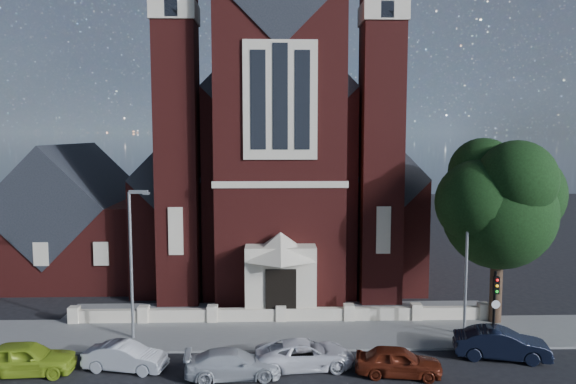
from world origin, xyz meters
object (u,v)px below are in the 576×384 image
at_px(church, 278,167).
at_px(parish_hall, 73,224).
at_px(car_dark_red, 398,361).
at_px(car_navy, 501,344).
at_px(street_lamp_right, 468,254).
at_px(traffic_signal, 495,298).
at_px(street_lamp_left, 133,256).
at_px(car_white_suv, 305,354).
at_px(car_silver_a, 125,357).
at_px(street_tree, 503,206).
at_px(car_lime_van, 25,358).
at_px(car_silver_b, 233,364).

xyz_separation_m(church, parish_hall, (-16.00, -4.94, -4.17)).
height_order(parish_hall, car_dark_red, parish_hall).
relative_size(church, car_navy, 7.72).
height_order(street_lamp_right, traffic_signal, street_lamp_right).
bearing_deg(car_dark_red, street_lamp_left, 78.60).
distance_m(car_white_suv, car_navy, 9.77).
distance_m(traffic_signal, car_dark_red, 6.89).
relative_size(street_lamp_right, car_dark_red, 2.06).
bearing_deg(street_lamp_left, car_silver_a, -82.45).
relative_size(street_tree, street_lamp_left, 1.32).
xyz_separation_m(street_tree, car_silver_a, (-19.99, -5.64, -6.32)).
height_order(car_silver_a, car_dark_red, car_dark_red).
bearing_deg(car_dark_red, car_silver_a, 94.61).
relative_size(parish_hall, street_lamp_left, 1.51).
height_order(church, traffic_signal, church).
xyz_separation_m(church, car_white_suv, (1.03, -22.84, -7.53)).
bearing_deg(car_lime_van, car_silver_a, -89.73).
relative_size(traffic_signal, car_navy, 0.88).
relative_size(church, traffic_signal, 8.72).
bearing_deg(church, street_lamp_left, -112.66).
bearing_deg(street_tree, car_dark_red, -137.98).
bearing_deg(traffic_signal, car_lime_van, -173.21).
xyz_separation_m(car_silver_a, car_white_suv, (8.42, 0.03, 0.02)).
relative_size(car_silver_b, car_white_suv, 0.93).
relative_size(traffic_signal, car_silver_b, 0.91).
height_order(parish_hall, car_white_suv, parish_hall).
bearing_deg(car_silver_b, street_lamp_left, 44.41).
height_order(street_tree, car_silver_b, street_tree).
distance_m(parish_hall, car_silver_b, 23.57).
xyz_separation_m(church, car_dark_red, (5.27, -23.83, -7.51)).
xyz_separation_m(traffic_signal, car_dark_red, (-5.73, -3.32, -1.91)).
relative_size(car_lime_van, car_silver_b, 1.03).
relative_size(car_lime_van, car_navy, 0.99).
relative_size(street_lamp_right, car_navy, 1.79).
bearing_deg(car_navy, parish_hall, 70.20).
xyz_separation_m(street_tree, street_lamp_right, (-2.51, -1.71, -2.36)).
bearing_deg(parish_hall, car_dark_red, -41.60).
bearing_deg(street_lamp_right, parish_hall, 151.78).
xyz_separation_m(street_tree, car_dark_red, (-7.32, -6.60, -6.29)).
xyz_separation_m(street_tree, car_silver_b, (-14.88, -6.58, -6.32)).
distance_m(street_tree, car_silver_b, 17.46).
distance_m(church, car_dark_red, 25.54).
relative_size(car_silver_a, car_navy, 0.85).
bearing_deg(car_navy, traffic_signal, 4.28).
bearing_deg(car_navy, street_lamp_left, 93.35).
bearing_deg(car_dark_red, street_tree, -39.03).
bearing_deg(parish_hall, church, 17.16).
bearing_deg(car_silver_b, car_lime_van, 81.89).
height_order(car_silver_a, car_silver_b, car_silver_a).
distance_m(car_lime_van, car_white_suv, 12.90).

